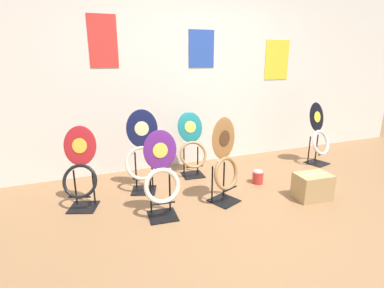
{
  "coord_description": "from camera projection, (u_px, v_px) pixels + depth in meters",
  "views": [
    {
      "loc": [
        -1.68,
        -2.1,
        1.54
      ],
      "look_at": [
        -0.41,
        1.07,
        0.55
      ],
      "focal_mm": 28.0,
      "sensor_mm": 36.0,
      "label": 1
    }
  ],
  "objects": [
    {
      "name": "ground_plane",
      "position": [
        272.0,
        222.0,
        2.9
      ],
      "size": [
        14.0,
        14.0,
        0.0
      ],
      "primitive_type": "plane",
      "color": "#8E6642"
    },
    {
      "name": "wall_back",
      "position": [
        196.0,
        75.0,
        4.26
      ],
      "size": [
        8.0,
        0.07,
        2.6
      ],
      "color": "silver",
      "rests_on": "ground_plane"
    },
    {
      "name": "toilet_seat_display_woodgrain",
      "position": [
        225.0,
        163.0,
        3.21
      ],
      "size": [
        0.39,
        0.37,
        0.95
      ],
      "color": "black",
      "rests_on": "ground_plane"
    },
    {
      "name": "toilet_seat_display_jazz_black",
      "position": [
        319.0,
        137.0,
        4.42
      ],
      "size": [
        0.42,
        0.35,
        0.91
      ],
      "color": "black",
      "rests_on": "ground_plane"
    },
    {
      "name": "toilet_seat_display_teal_sax",
      "position": [
        192.0,
        146.0,
        3.99
      ],
      "size": [
        0.39,
        0.38,
        0.84
      ],
      "color": "black",
      "rests_on": "ground_plane"
    },
    {
      "name": "toilet_seat_display_crimson_swirl",
      "position": [
        80.0,
        171.0,
        3.1
      ],
      "size": [
        0.42,
        0.38,
        0.87
      ],
      "color": "black",
      "rests_on": "ground_plane"
    },
    {
      "name": "toilet_seat_display_navy_moon",
      "position": [
        142.0,
        154.0,
        3.48
      ],
      "size": [
        0.44,
        0.36,
        0.97
      ],
      "color": "black",
      "rests_on": "ground_plane"
    },
    {
      "name": "toilet_seat_display_purple_note",
      "position": [
        162.0,
        177.0,
        2.9
      ],
      "size": [
        0.37,
        0.3,
        0.89
      ],
      "color": "black",
      "rests_on": "ground_plane"
    },
    {
      "name": "paint_can",
      "position": [
        258.0,
        177.0,
        3.79
      ],
      "size": [
        0.14,
        0.14,
        0.17
      ],
      "color": "red",
      "rests_on": "ground_plane"
    },
    {
      "name": "storage_box",
      "position": [
        312.0,
        186.0,
        3.37
      ],
      "size": [
        0.41,
        0.3,
        0.29
      ],
      "color": "tan",
      "rests_on": "ground_plane"
    }
  ]
}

